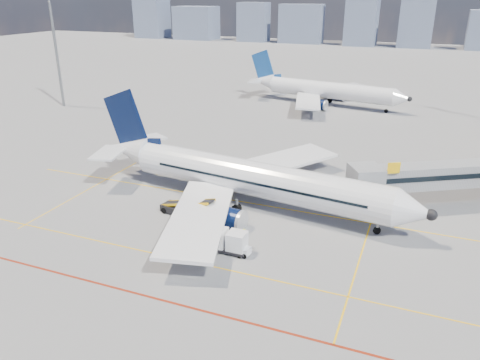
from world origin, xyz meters
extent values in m
plane|color=gray|center=(0.00, 0.00, 0.00)|extent=(420.00, 420.00, 0.00)
cube|color=yellow|center=(0.00, 8.00, 0.01)|extent=(60.00, 0.18, 0.01)
cube|color=yellow|center=(0.00, -6.00, 0.01)|extent=(80.00, 0.15, 0.01)
cube|color=yellow|center=(14.00, 2.00, 0.01)|extent=(0.15, 28.00, 0.01)
cube|color=yellow|center=(-20.00, 8.00, 0.01)|extent=(0.15, 30.00, 0.01)
cube|color=maroon|center=(0.00, -12.00, 0.01)|extent=(90.00, 0.25, 0.01)
cube|color=gray|center=(22.25, 16.15, 3.90)|extent=(20.84, 13.93, 2.60)
cube|color=black|center=(22.25, 16.15, 4.10)|extent=(20.52, 13.82, 0.55)
cube|color=gray|center=(12.70, 10.50, 3.90)|extent=(4.49, 4.56, 3.00)
cube|color=black|center=(17.00, 12.80, 0.35)|extent=(2.20, 1.00, 0.70)
cylinder|color=gray|center=(17.00, 12.80, 1.70)|extent=(0.56, 0.56, 2.70)
cube|color=yellow|center=(15.50, 10.30, 5.70)|extent=(1.26, 0.82, 1.20)
cylinder|color=gray|center=(-55.00, 40.00, 12.50)|extent=(0.56, 0.56, 25.00)
cube|color=slate|center=(-124.85, 190.00, 11.80)|extent=(14.76, 14.20, 23.60)
cube|color=slate|center=(-98.39, 190.00, 8.11)|extent=(20.27, 15.05, 16.23)
cube|color=slate|center=(-66.76, 190.00, 9.17)|extent=(14.23, 10.23, 18.33)
cube|color=slate|center=(-42.51, 190.00, 8.88)|extent=(20.24, 9.58, 17.77)
cube|color=slate|center=(-14.35, 190.00, 15.96)|extent=(13.65, 13.71, 31.92)
cube|color=slate|center=(9.25, 190.00, 10.23)|extent=(14.12, 11.18, 20.45)
cube|color=slate|center=(34.95, 190.00, 8.07)|extent=(10.16, 10.61, 16.14)
cylinder|color=white|center=(1.08, 7.62, 3.30)|extent=(31.13, 8.02, 4.01)
cone|color=white|center=(18.22, 5.36, 3.30)|extent=(4.20, 4.46, 4.01)
sphere|color=black|center=(19.64, 5.17, 3.30)|extent=(1.27, 1.27, 1.13)
cone|color=white|center=(-17.49, 10.07, 3.87)|extent=(7.05, 4.84, 4.01)
cube|color=black|center=(16.89, 5.54, 3.87)|extent=(1.73, 1.73, 0.46)
cube|color=white|center=(0.76, 17.00, 2.20)|extent=(13.45, 17.28, 0.59)
cube|color=white|center=(-1.66, -1.36, 2.20)|extent=(9.96, 17.80, 0.59)
cylinder|color=#071235|center=(1.35, 13.61, 0.91)|extent=(3.98, 2.83, 2.37)
cylinder|color=#071235|center=(-0.21, 1.77, 0.91)|extent=(3.98, 2.83, 2.37)
cylinder|color=silver|center=(3.29, 13.35, 0.91)|extent=(0.67, 2.45, 2.43)
cylinder|color=silver|center=(1.73, 1.52, 0.91)|extent=(0.67, 2.45, 2.43)
cube|color=#071235|center=(-17.49, 10.07, 7.42)|extent=(7.03, 1.25, 8.77)
cube|color=#071235|center=(-15.04, 9.75, 4.95)|extent=(5.79, 1.07, 2.21)
cube|color=white|center=(-17.46, 13.39, 4.23)|extent=(5.53, 6.53, 0.23)
cube|color=white|center=(-18.33, 6.86, 4.23)|extent=(4.43, 6.35, 0.23)
cylinder|color=gray|center=(14.85, 5.80, 0.90)|extent=(0.31, 0.31, 1.80)
cylinder|color=black|center=(14.85, 5.80, 0.38)|extent=(0.79, 0.38, 0.76)
cylinder|color=gray|center=(0.41, 10.41, 0.80)|extent=(0.36, 0.36, 1.60)
cylinder|color=black|center=(0.41, 10.41, 0.50)|extent=(1.08, 0.78, 1.00)
cylinder|color=gray|center=(-0.29, 5.10, 0.80)|extent=(0.36, 0.36, 1.60)
cylinder|color=black|center=(-0.29, 5.10, 0.50)|extent=(1.08, 0.78, 1.00)
cube|color=black|center=(1.85, 9.52, 3.61)|extent=(25.11, 3.41, 0.27)
cube|color=black|center=(1.33, 5.59, 3.61)|extent=(25.11, 3.41, 0.27)
cylinder|color=white|center=(-1.71, 61.86, 3.30)|extent=(27.63, 8.47, 3.57)
cone|color=white|center=(13.41, 59.07, 3.30)|extent=(3.88, 4.10, 3.57)
sphere|color=black|center=(14.66, 58.84, 3.30)|extent=(1.17, 1.17, 1.01)
cone|color=white|center=(-18.08, 64.87, 3.80)|extent=(6.40, 4.57, 3.57)
cube|color=black|center=(12.24, 59.29, 3.80)|extent=(1.60, 1.60, 0.41)
cube|color=white|center=(-1.57, 70.20, 2.32)|extent=(12.46, 15.14, 0.53)
cube|color=white|center=(-4.55, 54.01, 2.32)|extent=(8.17, 15.79, 0.53)
cylinder|color=#071235|center=(-1.20, 67.16, 1.18)|extent=(3.62, 2.66, 2.10)
cylinder|color=#071235|center=(-3.12, 56.72, 1.18)|extent=(3.62, 2.66, 2.10)
cylinder|color=silver|center=(0.51, 66.84, 1.18)|extent=(0.71, 2.18, 2.16)
cylinder|color=silver|center=(-1.41, 56.41, 1.18)|extent=(0.71, 2.18, 2.16)
cube|color=navy|center=(-18.08, 64.87, 6.96)|extent=(6.22, 1.42, 7.80)
cube|color=navy|center=(-15.92, 64.47, 4.76)|extent=(5.12, 1.20, 1.97)
cube|color=white|center=(-17.91, 67.81, 4.12)|extent=(5.06, 5.79, 0.20)
cube|color=white|center=(-18.97, 62.06, 4.12)|extent=(3.72, 5.57, 0.20)
cylinder|color=black|center=(-2.18, 64.36, 0.50)|extent=(1.10, 0.82, 1.00)
cylinder|color=black|center=(-3.04, 59.68, 0.50)|extent=(1.10, 0.82, 1.00)
cylinder|color=black|center=(10.44, 59.62, 0.38)|extent=(0.80, 0.41, 0.76)
cube|color=white|center=(3.41, -3.12, 0.48)|extent=(2.02, 1.23, 0.70)
cube|color=white|center=(3.06, -3.08, 1.01)|extent=(0.97, 1.09, 0.53)
cube|color=black|center=(3.06, -3.08, 1.18)|extent=(0.88, 1.04, 0.31)
cylinder|color=black|center=(2.67, -3.53, 0.25)|extent=(0.51, 0.24, 0.49)
cylinder|color=black|center=(2.76, -2.57, 0.25)|extent=(0.51, 0.24, 0.49)
cylinder|color=black|center=(4.06, -3.66, 0.25)|extent=(0.51, 0.24, 0.49)
cylinder|color=black|center=(4.16, -2.70, 0.25)|extent=(0.51, 0.24, 0.49)
cube|color=black|center=(2.07, -3.05, 0.35)|extent=(3.96, 1.77, 0.20)
cube|color=white|center=(1.08, -3.05, 1.32)|extent=(1.71, 1.65, 1.70)
cube|color=white|center=(3.06, -3.04, 1.32)|extent=(1.71, 1.65, 1.70)
cylinder|color=black|center=(0.54, -3.82, 0.18)|extent=(0.35, 0.16, 0.35)
cylinder|color=black|center=(0.53, -2.28, 0.18)|extent=(0.35, 0.16, 0.35)
cylinder|color=black|center=(3.61, -3.81, 0.18)|extent=(0.35, 0.16, 0.35)
cylinder|color=black|center=(3.60, -2.27, 0.18)|extent=(0.35, 0.16, 0.35)
cube|color=black|center=(-5.76, 2.29, 0.51)|extent=(5.04, 2.68, 0.80)
cube|color=black|center=(-4.86, 2.09, 1.71)|extent=(6.92, 2.55, 2.10)
cube|color=yellow|center=(-4.73, 2.71, 1.71)|extent=(6.73, 1.53, 2.19)
cube|color=yellow|center=(-5.00, 1.48, 1.71)|extent=(6.73, 1.53, 2.19)
cylinder|color=black|center=(-7.71, 1.89, 0.34)|extent=(0.73, 0.41, 0.68)
cylinder|color=black|center=(-7.37, 3.45, 0.34)|extent=(0.73, 0.41, 0.68)
cylinder|color=black|center=(-4.14, 1.12, 0.34)|extent=(0.73, 0.41, 0.68)
cylinder|color=black|center=(-3.81, 2.68, 0.34)|extent=(0.73, 0.41, 0.68)
imported|color=yellow|center=(3.30, -1.70, 0.96)|extent=(0.80, 0.84, 1.93)
camera|label=1|loc=(17.61, -38.54, 22.89)|focal=35.00mm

